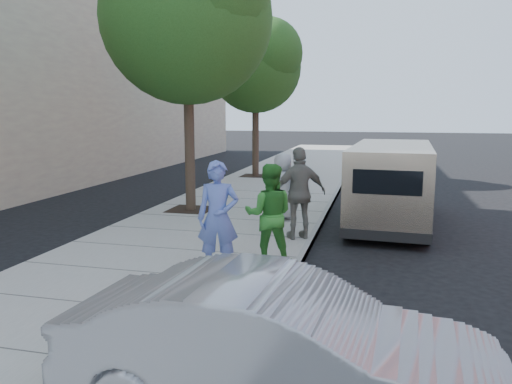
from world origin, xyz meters
TOP-DOWN VIEW (x-y plane):
  - ground at (0.00, 0.00)m, footprint 120.00×120.00m
  - sidewalk at (-1.00, 0.00)m, footprint 5.00×60.00m
  - curb_face at (1.44, 0.00)m, footprint 0.12×60.00m
  - tree_near at (-2.25, 2.40)m, footprint 4.62×4.60m
  - tree_far at (-2.25, 10.00)m, footprint 3.92×3.80m
  - parking_meter at (0.50, 0.40)m, footprint 0.28×0.14m
  - van at (3.17, 2.57)m, footprint 2.15×5.67m
  - sedan at (2.00, -6.32)m, footprint 4.31×1.72m
  - person_officer at (0.21, -2.72)m, footprint 0.80×0.61m
  - person_green_shirt at (0.95, -2.03)m, footprint 1.01×0.85m
  - person_gray_shirt at (0.47, 1.76)m, footprint 0.99×0.96m
  - person_striped_polo at (1.20, -0.06)m, footprint 1.27×0.99m

SIDE VIEW (x-z plane):
  - ground at x=0.00m, z-range 0.00..0.00m
  - sidewalk at x=-1.00m, z-range 0.00..0.15m
  - curb_face at x=1.44m, z-range -0.01..0.15m
  - sedan at x=2.00m, z-range 0.00..1.39m
  - person_gray_shirt at x=0.47m, z-range 0.15..1.87m
  - person_green_shirt at x=0.95m, z-range 0.15..2.00m
  - van at x=3.17m, z-range 0.06..2.13m
  - parking_meter at x=0.50m, z-range 0.45..1.77m
  - person_officer at x=0.21m, z-range 0.15..2.10m
  - person_striped_polo at x=1.20m, z-range 0.15..2.16m
  - tree_far at x=-2.25m, z-range 1.64..8.13m
  - tree_near at x=-2.25m, z-range 1.78..9.31m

